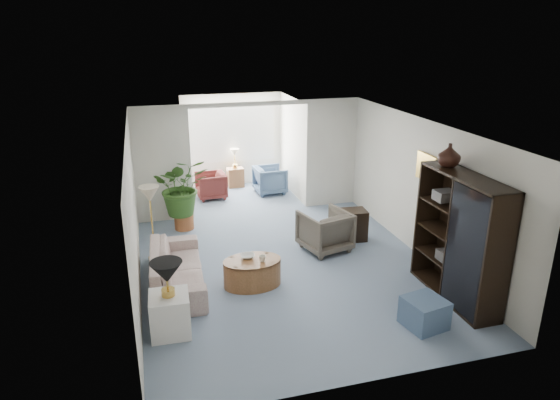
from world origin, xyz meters
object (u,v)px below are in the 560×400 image
object	(u,v)px
framed_picture	(427,168)
coffee_cup	(262,259)
entertainment_cabinet	(460,238)
cabinet_urn	(449,155)
plant_pot	(184,221)
side_table_dark	(353,225)
end_table	(170,314)
floor_lamp	(149,194)
table_lamp	(167,272)
ottoman	(424,313)
coffee_table	(252,272)
sunroom_chair_maroon	(211,186)
sunroom_chair_blue	(270,180)
wingback_chair	(325,231)
coffee_bowl	(248,256)
sunroom_table	(235,177)
sofa	(177,268)

from	to	relation	value
framed_picture	coffee_cup	bearing A→B (deg)	-174.08
entertainment_cabinet	cabinet_urn	bearing A→B (deg)	90.00
plant_pot	side_table_dark	bearing A→B (deg)	-24.77
end_table	floor_lamp	world-z (taller)	floor_lamp
framed_picture	table_lamp	xyz separation A→B (m)	(-4.57, -1.23, -0.76)
entertainment_cabinet	ottoman	size ratio (longest dim) A/B	3.77
floor_lamp	coffee_table	size ratio (longest dim) A/B	0.38
side_table_dark	sunroom_chair_maroon	size ratio (longest dim) A/B	0.88
side_table_dark	sunroom_chair_blue	distance (m)	3.37
coffee_table	entertainment_cabinet	world-z (taller)	entertainment_cabinet
wingback_chair	sunroom_chair_maroon	distance (m)	3.93
coffee_table	sunroom_chair_blue	size ratio (longest dim) A/B	1.27
coffee_bowl	ottoman	bearing A→B (deg)	-41.93
wingback_chair	ottoman	xyz separation A→B (m)	(0.46, -2.78, -0.18)
coffee_bowl	ottoman	size ratio (longest dim) A/B	0.44
sunroom_chair_maroon	coffee_table	bearing A→B (deg)	-2.92
floor_lamp	coffee_bowl	size ratio (longest dim) A/B	1.56
side_table_dark	sunroom_chair_blue	xyz separation A→B (m)	(-0.84, 3.27, 0.03)
coffee_table	coffee_cup	world-z (taller)	coffee_cup
table_lamp	coffee_cup	size ratio (longest dim) A/B	4.01
table_lamp	side_table_dark	distance (m)	4.40
plant_pot	sunroom_chair_blue	world-z (taller)	sunroom_chair_blue
end_table	plant_pot	size ratio (longest dim) A/B	1.47
framed_picture	coffee_table	size ratio (longest dim) A/B	0.53
floor_lamp	coffee_table	world-z (taller)	floor_lamp
wingback_chair	sunroom_chair_maroon	bearing A→B (deg)	-79.91
framed_picture	wingback_chair	size ratio (longest dim) A/B	0.59
coffee_bowl	sunroom_chair_maroon	bearing A→B (deg)	89.59
cabinet_urn	ottoman	distance (m)	2.41
ottoman	sunroom_chair_blue	xyz separation A→B (m)	(-0.60, 6.35, 0.13)
plant_pot	sunroom_chair_blue	xyz separation A→B (m)	(2.33, 1.81, 0.18)
sunroom_table	cabinet_urn	bearing A→B (deg)	-69.63
table_lamp	ottoman	size ratio (longest dim) A/B	0.84
entertainment_cabinet	coffee_table	bearing A→B (deg)	157.87
coffee_table	sunroom_chair_blue	world-z (taller)	sunroom_chair_blue
table_lamp	sunroom_chair_maroon	xyz separation A→B (m)	(1.36, 5.56, -0.62)
end_table	coffee_table	distance (m)	1.72
table_lamp	sunroom_chair_maroon	size ratio (longest dim) A/B	0.63
framed_picture	sunroom_table	bearing A→B (deg)	115.82
sofa	entertainment_cabinet	distance (m)	4.47
entertainment_cabinet	end_table	bearing A→B (deg)	177.59
coffee_bowl	plant_pot	size ratio (longest dim) A/B	0.58
sunroom_chair_blue	table_lamp	bearing A→B (deg)	149.60
table_lamp	entertainment_cabinet	distance (m)	4.34
entertainment_cabinet	side_table_dark	bearing A→B (deg)	104.42
wingback_chair	sunroom_chair_maroon	size ratio (longest dim) A/B	1.21
sunroom_table	coffee_bowl	bearing A→B (deg)	-98.57
sunroom_chair_maroon	ottoman	bearing A→B (deg)	15.11
coffee_bowl	wingback_chair	xyz separation A→B (m)	(1.67, 0.87, -0.09)
wingback_chair	table_lamp	bearing A→B (deg)	18.99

